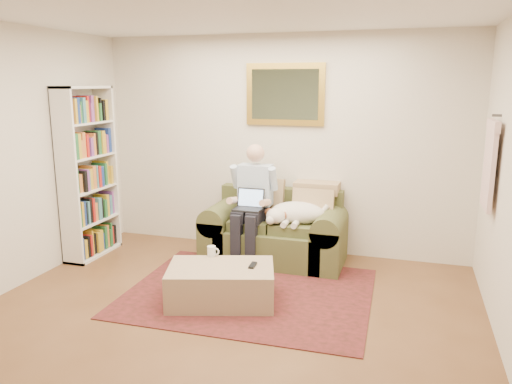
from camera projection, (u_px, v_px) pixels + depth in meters
The scene contains 12 objects.
room_shell at pixel (214, 176), 4.01m from camera, with size 4.51×5.00×2.61m.
rug at pixel (250, 292), 4.94m from camera, with size 2.35×1.88×0.01m, color black.
sofa at pixel (275, 237), 5.80m from camera, with size 1.61×0.82×0.96m.
seated_man at pixel (251, 205), 5.65m from camera, with size 0.53×0.76×1.35m, color #8CADD8, non-canonical shape.
laptop at pixel (249, 204), 5.58m from camera, with size 0.31×0.25×0.23m.
sleeping_dog at pixel (298, 213), 5.57m from camera, with size 0.66×0.42×0.25m, color white, non-canonical shape.
ottoman at pixel (221, 284), 4.69m from camera, with size 0.98×0.62×0.36m, color tan.
coffee_mug at pixel (212, 251), 4.93m from camera, with size 0.08×0.08×0.10m, color white.
tv_remote at pixel (253, 265), 4.66m from camera, with size 0.05×0.15×0.02m, color black.
bookshelf at pixel (88, 173), 5.84m from camera, with size 0.28×0.80×2.00m, color white, non-canonical shape.
wall_mirror at pixel (285, 94), 5.84m from camera, with size 0.94×0.04×0.72m.
hanging_shirt at pixel (490, 160), 4.52m from camera, with size 0.06×0.52×0.90m, color beige, non-canonical shape.
Camera 1 is at (1.49, -3.31, 2.03)m, focal length 35.00 mm.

